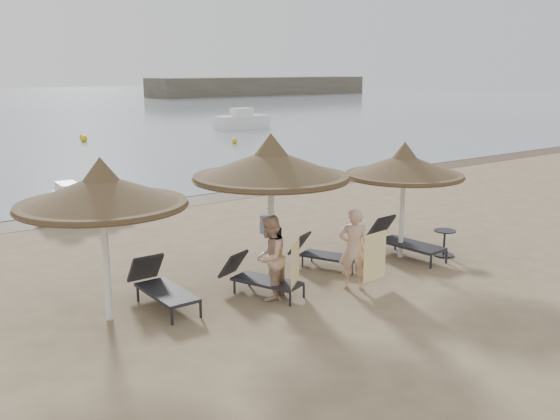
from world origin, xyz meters
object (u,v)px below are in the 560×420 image
(person_left, at_px, (270,251))
(palapa_center, at_px, (271,165))
(palapa_left, at_px, (102,191))
(lounger_far_right, at_px, (402,240))
(pedal_boat, at_px, (83,204))
(palapa_right, at_px, (404,166))
(lounger_far_left, at_px, (160,285))
(lounger_near_left, at_px, (257,276))
(person_right, at_px, (354,242))
(lounger_near_right, at_px, (321,253))
(side_table, at_px, (444,244))

(person_left, bearing_deg, palapa_center, -161.30)
(palapa_left, height_order, lounger_far_right, palapa_left)
(palapa_center, height_order, pedal_boat, palapa_center)
(palapa_right, bearing_deg, palapa_center, 175.92)
(pedal_boat, bearing_deg, lounger_far_right, -56.21)
(lounger_far_left, height_order, pedal_boat, pedal_boat)
(pedal_boat, bearing_deg, lounger_near_left, -82.19)
(lounger_far_right, relative_size, person_left, 1.05)
(palapa_left, relative_size, person_right, 1.50)
(palapa_center, distance_m, lounger_far_left, 3.17)
(pedal_boat, bearing_deg, lounger_near_right, -67.05)
(person_right, bearing_deg, lounger_near_right, -61.32)
(lounger_far_left, relative_size, lounger_far_right, 0.94)
(lounger_near_left, bearing_deg, palapa_left, 149.39)
(lounger_near_left, height_order, person_right, person_right)
(lounger_near_right, bearing_deg, lounger_near_left, 169.69)
(side_table, bearing_deg, pedal_boat, 121.65)
(person_left, bearing_deg, lounger_far_left, -61.39)
(lounger_near_left, bearing_deg, lounger_near_right, -6.68)
(palapa_left, height_order, lounger_near_right, palapa_left)
(palapa_right, height_order, person_right, palapa_right)
(palapa_left, xyz_separation_m, side_table, (7.91, -1.06, -2.03))
(lounger_near_right, relative_size, person_right, 0.85)
(person_left, xyz_separation_m, pedal_boat, (-0.54, 8.81, -0.55))
(lounger_far_left, bearing_deg, person_right, -23.71)
(lounger_far_left, height_order, lounger_near_left, lounger_far_left)
(lounger_far_left, relative_size, lounger_near_left, 1.05)
(palapa_left, height_order, person_left, palapa_left)
(lounger_far_left, distance_m, person_right, 3.89)
(palapa_right, bearing_deg, palapa_left, 175.90)
(pedal_boat, bearing_deg, palapa_center, -78.47)
(palapa_right, distance_m, person_right, 2.87)
(side_table, distance_m, person_left, 5.06)
(lounger_near_left, height_order, pedal_boat, pedal_boat)
(person_left, relative_size, person_right, 0.98)
(palapa_center, relative_size, person_right, 1.61)
(side_table, bearing_deg, lounger_near_left, 173.43)
(palapa_right, height_order, lounger_far_left, palapa_right)
(lounger_near_left, distance_m, pedal_boat, 8.43)
(lounger_far_right, relative_size, side_table, 3.21)
(person_right, bearing_deg, lounger_far_right, -113.81)
(person_right, distance_m, pedal_boat, 9.66)
(lounger_near_right, distance_m, person_right, 1.71)
(lounger_far_left, distance_m, person_left, 2.17)
(lounger_far_left, xyz_separation_m, person_right, (3.52, -1.56, 0.60))
(person_left, bearing_deg, lounger_far_right, 152.64)
(palapa_right, bearing_deg, lounger_near_right, 163.75)
(palapa_right, relative_size, pedal_boat, 1.12)
(side_table, xyz_separation_m, pedal_boat, (-5.55, 9.00, 0.11))
(palapa_right, relative_size, person_left, 1.44)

